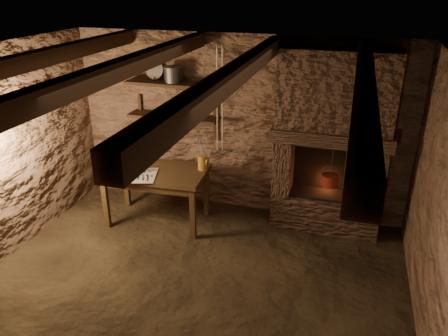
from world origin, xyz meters
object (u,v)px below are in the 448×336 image
(work_table, at_px, (157,194))
(stoneware_jug, at_px, (203,156))
(wooden_bowl, at_px, (114,163))
(red_pot, at_px, (330,180))
(iron_stockpot, at_px, (174,75))

(work_table, xyz_separation_m, stoneware_jug, (0.58, 0.19, 0.53))
(work_table, bearing_deg, wooden_bowl, 178.56)
(wooden_bowl, xyz_separation_m, red_pot, (2.76, 0.46, -0.08))
(wooden_bowl, relative_size, red_pot, 0.63)
(work_table, distance_m, wooden_bowl, 0.70)
(wooden_bowl, bearing_deg, iron_stockpot, 41.54)
(wooden_bowl, height_order, red_pot, red_pot)
(stoneware_jug, height_order, iron_stockpot, iron_stockpot)
(wooden_bowl, distance_m, red_pot, 2.80)
(red_pot, bearing_deg, iron_stockpot, 176.74)
(iron_stockpot, relative_size, red_pot, 0.46)
(stoneware_jug, height_order, red_pot, stoneware_jug)
(iron_stockpot, xyz_separation_m, red_pot, (2.10, -0.12, -1.16))
(iron_stockpot, bearing_deg, stoneware_jug, -35.92)
(work_table, distance_m, stoneware_jug, 0.81)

